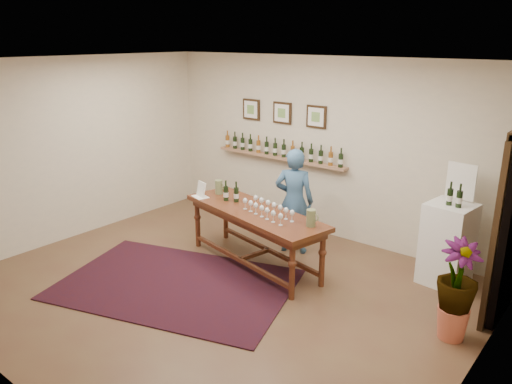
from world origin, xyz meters
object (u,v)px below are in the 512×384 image
Objects in this scene: tasting_table at (254,218)px; display_pedestal at (447,244)px; potted_plant at (456,290)px; person at (294,201)px.

display_pedestal reaches higher than tasting_table.
potted_plant is (2.75, -0.08, -0.13)m from tasting_table.
potted_plant is 2.73m from person.
potted_plant is at bearing 10.39° from tasting_table.
person is (-2.10, -0.40, 0.24)m from display_pedestal.
person is (-2.60, 0.80, 0.22)m from potted_plant.
potted_plant is at bearing -67.58° from display_pedestal.
potted_plant reaches higher than tasting_table.
tasting_table is at bearing -153.42° from display_pedestal.
display_pedestal is 2.15m from person.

